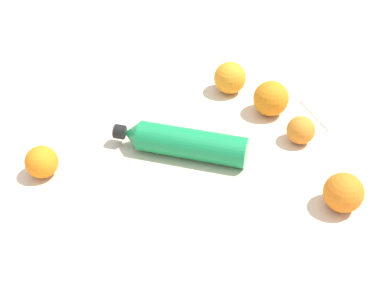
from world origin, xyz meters
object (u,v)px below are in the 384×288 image
(orange_0, at_px, (230,78))
(water_bottle, at_px, (183,142))
(orange_1, at_px, (301,130))
(orange_3, at_px, (42,162))
(orange_2, at_px, (271,99))
(orange_4, at_px, (343,193))
(folded_napkin, at_px, (341,109))

(orange_0, bearing_deg, water_bottle, -133.82)
(orange_1, xyz_separation_m, orange_3, (-0.54, 0.07, 0.00))
(water_bottle, distance_m, orange_3, 0.29)
(water_bottle, height_order, orange_0, orange_0)
(orange_2, height_order, orange_3, orange_2)
(orange_4, bearing_deg, folded_napkin, 57.45)
(folded_napkin, bearing_deg, water_bottle, -175.22)
(water_bottle, relative_size, orange_1, 4.28)
(orange_0, xyz_separation_m, orange_3, (-0.47, -0.16, -0.01))
(water_bottle, relative_size, orange_2, 3.21)
(orange_0, distance_m, orange_4, 0.44)
(orange_4, bearing_deg, orange_1, 83.41)
(orange_2, relative_size, folded_napkin, 0.56)
(orange_0, xyz_separation_m, orange_2, (0.05, -0.12, 0.00))
(orange_1, relative_size, orange_3, 0.94)
(water_bottle, distance_m, orange_0, 0.27)
(water_bottle, relative_size, orange_0, 3.32)
(orange_1, relative_size, orange_4, 0.83)
(orange_0, relative_size, orange_2, 0.97)
(orange_2, bearing_deg, orange_3, -175.07)
(orange_3, bearing_deg, orange_0, 19.09)
(orange_3, height_order, folded_napkin, orange_3)
(orange_0, distance_m, orange_3, 0.50)
(orange_3, bearing_deg, folded_napkin, 0.20)
(orange_0, height_order, orange_4, orange_0)
(orange_0, bearing_deg, orange_4, -84.08)
(orange_2, bearing_deg, orange_4, -91.60)
(orange_4, bearing_deg, orange_3, 152.13)
(water_bottle, distance_m, orange_2, 0.25)
(orange_1, xyz_separation_m, orange_4, (-0.02, -0.20, 0.01))
(orange_0, xyz_separation_m, folded_napkin, (0.22, -0.16, -0.04))
(folded_napkin, bearing_deg, orange_1, -153.74)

